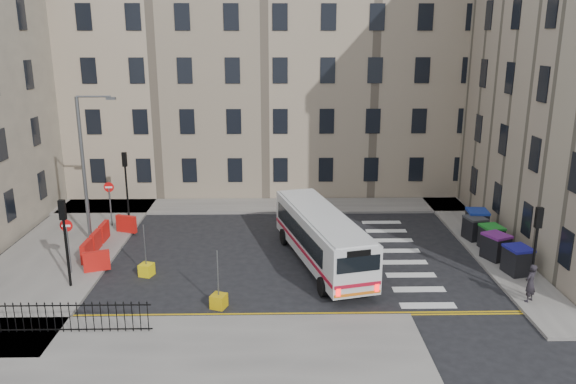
{
  "coord_description": "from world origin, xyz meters",
  "views": [
    {
      "loc": [
        -2.46,
        -27.86,
        11.23
      ],
      "look_at": [
        -1.9,
        1.61,
        3.0
      ],
      "focal_mm": 35.0,
      "sensor_mm": 36.0,
      "label": 1
    }
  ],
  "objects_px": {
    "wheelie_bin_b": "(496,246)",
    "pedestrian": "(530,283)",
    "wheelie_bin_c": "(491,237)",
    "bollard_yellow": "(147,270)",
    "bollard_chevron": "(219,301)",
    "bus": "(321,236)",
    "wheelie_bin_e": "(477,222)",
    "streetlamp": "(83,167)",
    "wheelie_bin_a": "(517,260)",
    "wheelie_bin_d": "(475,228)"
  },
  "relations": [
    {
      "from": "streetlamp",
      "to": "bollard_chevron",
      "type": "relative_size",
      "value": 13.57
    },
    {
      "from": "bollard_chevron",
      "to": "wheelie_bin_c",
      "type": "bearing_deg",
      "value": 24.1
    },
    {
      "from": "bus",
      "to": "wheelie_bin_d",
      "type": "relative_size",
      "value": 7.31
    },
    {
      "from": "streetlamp",
      "to": "bus",
      "type": "bearing_deg",
      "value": -14.78
    },
    {
      "from": "wheelie_bin_b",
      "to": "bollard_chevron",
      "type": "distance_m",
      "value": 14.55
    },
    {
      "from": "wheelie_bin_c",
      "to": "wheelie_bin_e",
      "type": "bearing_deg",
      "value": 78.89
    },
    {
      "from": "bus",
      "to": "pedestrian",
      "type": "distance_m",
      "value": 9.8
    },
    {
      "from": "wheelie_bin_c",
      "to": "wheelie_bin_d",
      "type": "distance_m",
      "value": 1.56
    },
    {
      "from": "pedestrian",
      "to": "bollard_yellow",
      "type": "relative_size",
      "value": 2.83
    },
    {
      "from": "wheelie_bin_c",
      "to": "pedestrian",
      "type": "relative_size",
      "value": 0.78
    },
    {
      "from": "bus",
      "to": "bollard_yellow",
      "type": "bearing_deg",
      "value": 174.0
    },
    {
      "from": "wheelie_bin_b",
      "to": "bollard_yellow",
      "type": "bearing_deg",
      "value": 160.01
    },
    {
      "from": "wheelie_bin_c",
      "to": "wheelie_bin_e",
      "type": "height_order",
      "value": "wheelie_bin_e"
    },
    {
      "from": "wheelie_bin_d",
      "to": "wheelie_bin_b",
      "type": "bearing_deg",
      "value": -101.21
    },
    {
      "from": "bus",
      "to": "pedestrian",
      "type": "relative_size",
      "value": 5.86
    },
    {
      "from": "wheelie_bin_b",
      "to": "bollard_chevron",
      "type": "height_order",
      "value": "wheelie_bin_b"
    },
    {
      "from": "streetlamp",
      "to": "bollard_chevron",
      "type": "height_order",
      "value": "streetlamp"
    },
    {
      "from": "wheelie_bin_b",
      "to": "wheelie_bin_c",
      "type": "height_order",
      "value": "wheelie_bin_b"
    },
    {
      "from": "wheelie_bin_b",
      "to": "pedestrian",
      "type": "xyz_separation_m",
      "value": [
        -0.34,
        -4.81,
        0.18
      ]
    },
    {
      "from": "wheelie_bin_b",
      "to": "pedestrian",
      "type": "distance_m",
      "value": 4.82
    },
    {
      "from": "wheelie_bin_c",
      "to": "bollard_yellow",
      "type": "height_order",
      "value": "wheelie_bin_c"
    },
    {
      "from": "streetlamp",
      "to": "wheelie_bin_a",
      "type": "height_order",
      "value": "streetlamp"
    },
    {
      "from": "bollard_yellow",
      "to": "bollard_chevron",
      "type": "xyz_separation_m",
      "value": [
        3.83,
        -3.4,
        0.0
      ]
    },
    {
      "from": "bollard_yellow",
      "to": "pedestrian",
      "type": "bearing_deg",
      "value": -11.04
    },
    {
      "from": "bus",
      "to": "wheelie_bin_e",
      "type": "distance_m",
      "value": 10.1
    },
    {
      "from": "bollard_yellow",
      "to": "bollard_chevron",
      "type": "height_order",
      "value": "same"
    },
    {
      "from": "wheelie_bin_d",
      "to": "bollard_chevron",
      "type": "bearing_deg",
      "value": -163.22
    },
    {
      "from": "streetlamp",
      "to": "bus",
      "type": "distance_m",
      "value": 13.46
    },
    {
      "from": "streetlamp",
      "to": "bollard_chevron",
      "type": "xyz_separation_m",
      "value": [
        8.0,
        -8.0,
        -4.04
      ]
    },
    {
      "from": "wheelie_bin_e",
      "to": "bollard_chevron",
      "type": "relative_size",
      "value": 2.4
    },
    {
      "from": "bollard_chevron",
      "to": "pedestrian",
      "type": "bearing_deg",
      "value": 0.2
    },
    {
      "from": "bus",
      "to": "wheelie_bin_c",
      "type": "bearing_deg",
      "value": -4.32
    },
    {
      "from": "streetlamp",
      "to": "wheelie_bin_a",
      "type": "xyz_separation_m",
      "value": [
        22.05,
        -5.0,
        -3.5
      ]
    },
    {
      "from": "wheelie_bin_a",
      "to": "wheelie_bin_e",
      "type": "distance_m",
      "value": 5.57
    },
    {
      "from": "wheelie_bin_c",
      "to": "bollard_yellow",
      "type": "bearing_deg",
      "value": 178.41
    },
    {
      "from": "bus",
      "to": "wheelie_bin_e",
      "type": "relative_size",
      "value": 6.92
    },
    {
      "from": "streetlamp",
      "to": "wheelie_bin_b",
      "type": "height_order",
      "value": "streetlamp"
    },
    {
      "from": "wheelie_bin_b",
      "to": "wheelie_bin_e",
      "type": "bearing_deg",
      "value": 60.71
    },
    {
      "from": "bus",
      "to": "bollard_yellow",
      "type": "distance_m",
      "value": 8.74
    },
    {
      "from": "wheelie_bin_a",
      "to": "bollard_chevron",
      "type": "xyz_separation_m",
      "value": [
        -14.05,
        -3.0,
        -0.53
      ]
    },
    {
      "from": "bollard_chevron",
      "to": "wheelie_bin_a",
      "type": "bearing_deg",
      "value": 12.05
    },
    {
      "from": "bollard_yellow",
      "to": "wheelie_bin_c",
      "type": "bearing_deg",
      "value": 9.1
    },
    {
      "from": "wheelie_bin_b",
      "to": "wheelie_bin_d",
      "type": "bearing_deg",
      "value": 67.02
    },
    {
      "from": "bus",
      "to": "wheelie_bin_c",
      "type": "height_order",
      "value": "bus"
    },
    {
      "from": "bollard_chevron",
      "to": "wheelie_bin_b",
      "type": "bearing_deg",
      "value": 19.49
    },
    {
      "from": "wheelie_bin_d",
      "to": "bollard_chevron",
      "type": "relative_size",
      "value": 2.27
    },
    {
      "from": "wheelie_bin_e",
      "to": "bollard_chevron",
      "type": "height_order",
      "value": "wheelie_bin_e"
    },
    {
      "from": "wheelie_bin_c",
      "to": "bollard_chevron",
      "type": "relative_size",
      "value": 2.22
    },
    {
      "from": "wheelie_bin_a",
      "to": "bollard_chevron",
      "type": "bearing_deg",
      "value": -179.56
    },
    {
      "from": "streetlamp",
      "to": "wheelie_bin_e",
      "type": "xyz_separation_m",
      "value": [
        22.01,
        0.57,
        -3.46
      ]
    }
  ]
}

